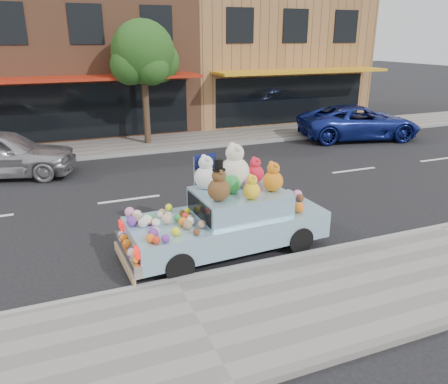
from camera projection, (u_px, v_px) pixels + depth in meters
name	position (u px, v px, depth m)	size (l,w,h in m)	color
ground	(129.00, 200.00, 12.80)	(120.00, 120.00, 0.00)	black
near_sidewalk	(201.00, 327.00, 7.10)	(60.00, 3.00, 0.12)	gray
far_sidewalk	(102.00, 148.00, 18.47)	(60.00, 3.00, 0.12)	gray
near_kerb	(176.00, 281.00, 8.41)	(60.00, 0.12, 0.13)	gray
far_kerb	(106.00, 156.00, 17.16)	(60.00, 0.12, 0.13)	gray
storefront_mid	(81.00, 55.00, 22.05)	(10.00, 9.80, 7.30)	brown
storefront_right	(259.00, 52.00, 25.54)	(10.00, 9.80, 7.30)	#9B6C41
street_tree	(143.00, 58.00, 18.00)	(3.00, 2.70, 5.22)	#38281C
car_silver	(2.00, 154.00, 14.64)	(1.90, 4.73, 1.61)	#ACABB0
car_blue	(359.00, 122.00, 20.16)	(2.55, 5.53, 1.54)	navy
art_car	(228.00, 216.00, 9.56)	(4.57, 1.98, 2.32)	black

